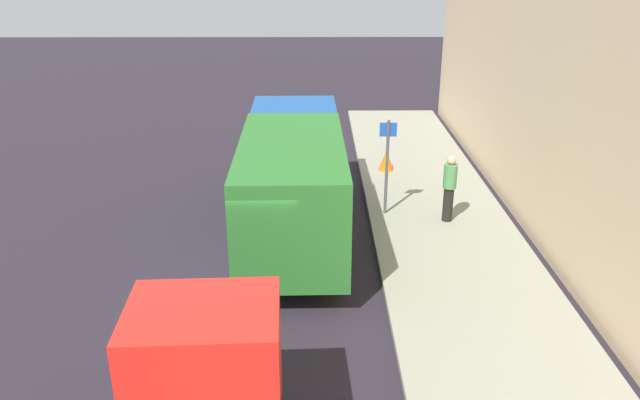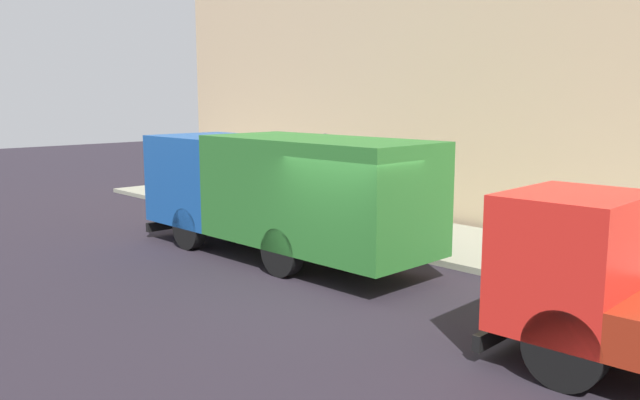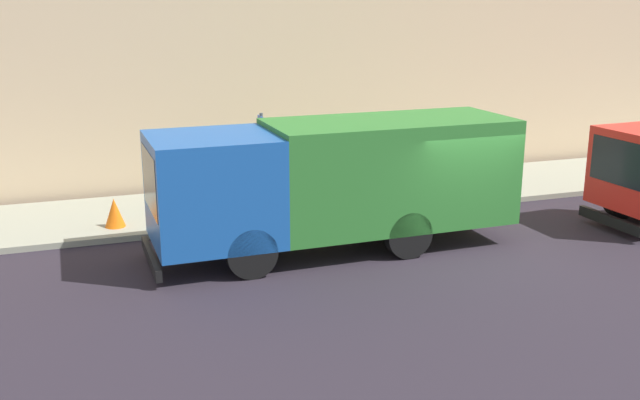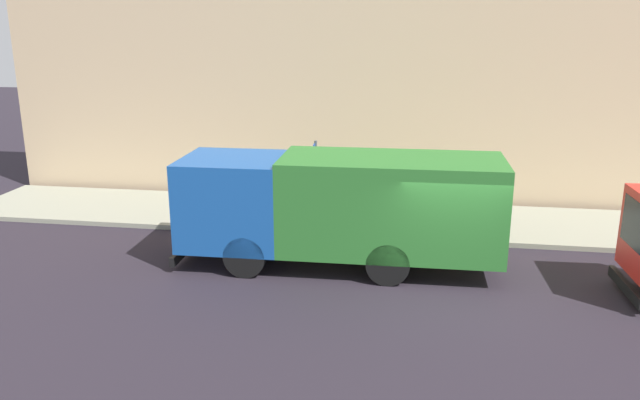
# 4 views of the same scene
# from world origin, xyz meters

# --- Properties ---
(ground) EXTENTS (80.00, 80.00, 0.00)m
(ground) POSITION_xyz_m (0.00, 0.00, 0.00)
(ground) COLOR #251F28
(sidewalk) EXTENTS (3.68, 30.00, 0.14)m
(sidewalk) POSITION_xyz_m (4.84, 0.00, 0.07)
(sidewalk) COLOR gray
(sidewalk) RESTS_ON ground
(building_facade) EXTENTS (0.50, 30.00, 12.12)m
(building_facade) POSITION_xyz_m (7.18, 0.00, 6.06)
(building_facade) COLOR #CFB189
(building_facade) RESTS_ON ground
(large_utility_truck) EXTENTS (2.46, 7.92, 2.78)m
(large_utility_truck) POSITION_xyz_m (1.02, 2.75, 1.59)
(large_utility_truck) COLOR #184F9E
(large_utility_truck) RESTS_ON ground
(pedestrian_walking) EXTENTS (0.46, 0.46, 1.77)m
(pedestrian_walking) POSITION_xyz_m (4.99, 3.24, 1.09)
(pedestrian_walking) COLOR black
(pedestrian_walking) RESTS_ON sidewalk
(traffic_cone_orange) EXTENTS (0.47, 0.47, 0.68)m
(traffic_cone_orange) POSITION_xyz_m (3.82, 7.21, 0.48)
(traffic_cone_orange) COLOR orange
(traffic_cone_orange) RESTS_ON sidewalk
(street_sign_post) EXTENTS (0.44, 0.08, 2.55)m
(street_sign_post) POSITION_xyz_m (3.43, 3.75, 1.65)
(street_sign_post) COLOR #4C5156
(street_sign_post) RESTS_ON sidewalk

